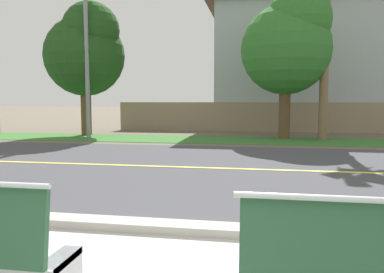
{
  "coord_description": "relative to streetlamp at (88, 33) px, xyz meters",
  "views": [
    {
      "loc": [
        0.69,
        -1.81,
        1.52
      ],
      "look_at": [
        -0.23,
        3.52,
        1.0
      ],
      "focal_mm": 35.58,
      "sensor_mm": 36.0,
      "label": 1
    }
  ],
  "objects": [
    {
      "name": "ground_plane",
      "position": [
        5.82,
        -4.29,
        -4.08
      ],
      "size": [
        140.0,
        140.0,
        0.0
      ],
      "primitive_type": "plane",
      "color": "#665B4C"
    },
    {
      "name": "curb_edge",
      "position": [
        5.82,
        -9.94,
        -4.03
      ],
      "size": [
        44.0,
        0.3,
        0.11
      ],
      "primitive_type": "cube",
      "color": "#ADA89E",
      "rests_on": "ground_plane"
    },
    {
      "name": "street_asphalt",
      "position": [
        5.82,
        -5.79,
        -4.08
      ],
      "size": [
        52.0,
        8.0,
        0.01
      ],
      "primitive_type": "cube",
      "color": "#424247",
      "rests_on": "ground_plane"
    },
    {
      "name": "road_centre_line",
      "position": [
        5.82,
        -5.79,
        -4.07
      ],
      "size": [
        48.0,
        0.14,
        0.01
      ],
      "primitive_type": "cube",
      "color": "#E0CC4C",
      "rests_on": "ground_plane"
    },
    {
      "name": "far_verge_grass",
      "position": [
        5.82,
        0.2,
        -4.07
      ],
      "size": [
        48.0,
        2.8,
        0.02
      ],
      "primitive_type": "cube",
      "color": "#38702D",
      "rests_on": "ground_plane"
    },
    {
      "name": "streetlamp",
      "position": [
        0.0,
        0.0,
        0.0
      ],
      "size": [
        0.24,
        2.1,
        7.15
      ],
      "color": "gray",
      "rests_on": "ground_plane"
    },
    {
      "name": "shade_tree_far_left",
      "position": [
        -0.66,
        1.17,
        -0.48
      ],
      "size": [
        3.37,
        3.37,
        5.56
      ],
      "color": "brown",
      "rests_on": "ground_plane"
    },
    {
      "name": "shade_tree_left",
      "position": [
        7.64,
        1.09,
        -0.39
      ],
      "size": [
        3.44,
        3.44,
        5.68
      ],
      "color": "brown",
      "rests_on": "ground_plane"
    },
    {
      "name": "garden_wall",
      "position": [
        6.2,
        4.3,
        -3.38
      ],
      "size": [
        13.0,
        0.36,
        1.4
      ],
      "primitive_type": "cube",
      "color": "gray",
      "rests_on": "ground_plane"
    },
    {
      "name": "house_across_street",
      "position": [
        10.6,
        7.5,
        -0.61
      ],
      "size": [
        13.41,
        6.91,
        6.86
      ],
      "color": "#A3ADB2",
      "rests_on": "ground_plane"
    }
  ]
}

